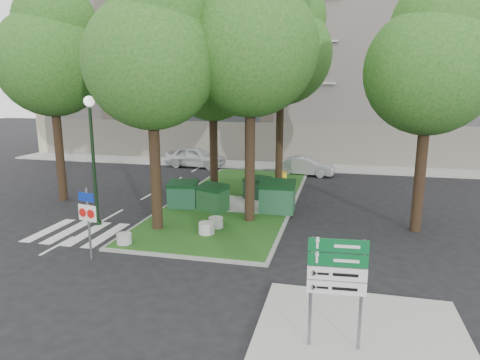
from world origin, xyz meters
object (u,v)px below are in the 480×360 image
(dumpster_a, at_px, (183,194))
(traffic_sign_pole, at_px, (88,214))
(bollard_right, at_px, (207,228))
(bollard_mid, at_px, (216,222))
(tree_street_left, at_px, (53,51))
(dumpster_d, at_px, (277,197))
(tree_median_mid, at_px, (215,66))
(dumpster_b, at_px, (213,198))
(car_white, at_px, (196,157))
(directional_sign, at_px, (337,276))
(street_lamp, at_px, (92,146))
(tree_median_near_left, at_px, (153,49))
(car_silver, at_px, (305,166))
(tree_street_right, at_px, (433,58))
(tree_median_far, at_px, (283,44))
(dumpster_c, at_px, (257,188))
(tree_median_near_right, at_px, (253,35))
(bollard_left, at_px, (124,239))
(litter_bin, at_px, (283,178))

(dumpster_a, distance_m, traffic_sign_pole, 6.78)
(bollard_right, xyz_separation_m, bollard_mid, (0.14, 0.84, -0.01))
(tree_street_left, height_order, dumpster_d, tree_street_left)
(tree_median_mid, relative_size, dumpster_b, 6.01)
(tree_median_mid, relative_size, traffic_sign_pole, 3.90)
(car_white, bearing_deg, dumpster_a, -158.36)
(tree_street_left, bearing_deg, directional_sign, -36.16)
(street_lamp, bearing_deg, tree_median_near_left, -1.67)
(dumpster_b, relative_size, car_silver, 0.43)
(dumpster_d, xyz_separation_m, directional_sign, (2.86, -10.40, 0.98))
(dumpster_d, bearing_deg, tree_street_right, -10.04)
(tree_median_far, xyz_separation_m, directional_sign, (3.57, -16.43, -6.49))
(tree_median_far, distance_m, tree_street_left, 12.29)
(dumpster_c, xyz_separation_m, bollard_right, (-0.87, -6.02, -0.34))
(directional_sign, bearing_deg, tree_median_near_right, 108.55)
(tree_median_mid, height_order, dumpster_a, tree_median_mid)
(bollard_left, relative_size, bollard_right, 0.87)
(litter_bin, distance_m, street_lamp, 12.09)
(tree_median_far, xyz_separation_m, tree_street_left, (-10.70, -6.00, -0.67))
(car_white, relative_size, car_silver, 1.18)
(tree_median_near_right, relative_size, litter_bin, 15.70)
(bollard_left, bearing_deg, dumpster_b, 69.04)
(tree_median_near_left, bearing_deg, tree_median_far, 68.72)
(tree_street_left, height_order, car_silver, tree_street_left)
(tree_street_right, height_order, car_silver, tree_street_right)
(bollard_right, xyz_separation_m, directional_sign, (5.16, -6.68, 1.49))
(tree_street_left, distance_m, bollard_left, 11.23)
(tree_median_mid, distance_m, litter_bin, 7.94)
(tree_median_far, bearing_deg, tree_street_right, -45.83)
(tree_street_right, xyz_separation_m, bollard_left, (-11.06, -4.56, -6.66))
(bollard_right, bearing_deg, tree_median_near_right, 58.33)
(bollard_left, bearing_deg, dumpster_c, 65.66)
(bollard_right, bearing_deg, litter_bin, 79.82)
(tree_street_right, distance_m, car_white, 19.30)
(dumpster_b, bearing_deg, car_silver, 94.70)
(dumpster_a, relative_size, dumpster_d, 0.94)
(dumpster_c, bearing_deg, litter_bin, 95.75)
(tree_street_right, height_order, car_white, tree_street_right)
(tree_street_right, relative_size, car_silver, 2.60)
(traffic_sign_pole, bearing_deg, dumpster_b, 81.62)
(dumpster_a, bearing_deg, car_white, 97.17)
(dumpster_d, distance_m, bollard_mid, 3.64)
(bollard_left, relative_size, bollard_mid, 0.91)
(litter_bin, bearing_deg, directional_sign, -78.37)
(bollard_mid, distance_m, litter_bin, 9.13)
(tree_median_far, xyz_separation_m, traffic_sign_pole, (-4.79, -12.94, -6.68))
(dumpster_c, xyz_separation_m, car_silver, (1.93, 7.36, -0.05))
(dumpster_b, distance_m, dumpster_d, 3.07)
(tree_median_near_left, bearing_deg, bollard_mid, 14.63)
(dumpster_d, relative_size, bollard_mid, 2.75)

